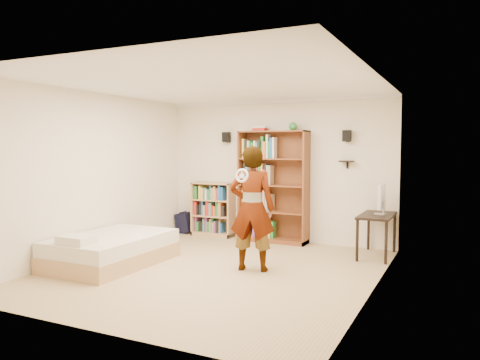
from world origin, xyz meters
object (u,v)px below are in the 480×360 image
object	(u,v)px
low_bookshelf	(213,209)
person	(252,208)
computer_desk	(377,235)
tall_bookshelf	(273,187)
daybed	(112,246)

from	to	relation	value
low_bookshelf	person	distance (m)	2.78
person	computer_desk	bearing A→B (deg)	-145.02
low_bookshelf	tall_bookshelf	bearing A→B (deg)	-1.36
computer_desk	person	size ratio (longest dim) A/B	0.56
tall_bookshelf	daybed	bearing A→B (deg)	-120.91
low_bookshelf	daybed	distance (m)	2.73
tall_bookshelf	daybed	size ratio (longest dim) A/B	1.10
computer_desk	daybed	bearing A→B (deg)	-147.28
tall_bookshelf	computer_desk	world-z (taller)	tall_bookshelf
low_bookshelf	daybed	xyz separation A→B (m)	(-0.28, -2.70, -0.26)
low_bookshelf	computer_desk	bearing A→B (deg)	-6.94
tall_bookshelf	person	bearing A→B (deg)	-76.70
daybed	person	xyz separation A→B (m)	(2.08, 0.62, 0.63)
person	tall_bookshelf	bearing A→B (deg)	-90.05
tall_bookshelf	low_bookshelf	size ratio (longest dim) A/B	1.94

